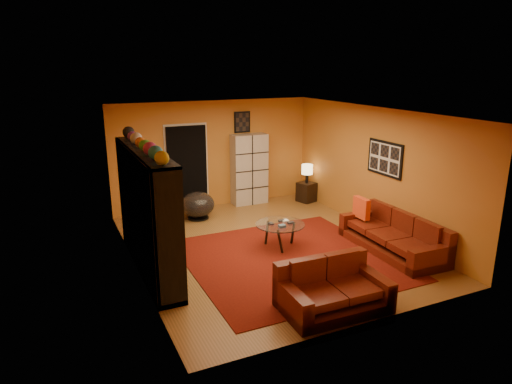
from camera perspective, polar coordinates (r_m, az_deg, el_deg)
name	(u,v)px	position (r m, az deg, el deg)	size (l,w,h in m)	color
floor	(268,247)	(8.96, 1.47, -6.86)	(6.00, 6.00, 0.00)	brown
ceiling	(269,112)	(8.31, 1.60, 9.92)	(6.00, 6.00, 0.00)	white
wall_back	(214,154)	(11.24, -5.28, 4.72)	(6.00, 6.00, 0.00)	#BD7229
wall_front	(370,235)	(6.13, 14.11, -5.27)	(6.00, 6.00, 0.00)	#BD7229
wall_left	(133,198)	(7.80, -15.17, -0.78)	(6.00, 6.00, 0.00)	#BD7229
wall_right	(375,170)	(9.88, 14.66, 2.71)	(6.00, 6.00, 0.00)	#BD7229
rug	(290,259)	(8.43, 4.21, -8.36)	(3.60, 3.60, 0.01)	#520F09
doorway	(187,168)	(11.05, -8.60, 2.93)	(0.95, 0.10, 2.04)	black
wall_art_right	(385,158)	(9.58, 15.82, 4.07)	(0.03, 1.00, 0.70)	black
wall_art_back	(242,122)	(11.37, -1.74, 8.74)	(0.42, 0.03, 0.52)	black
entertainment_unit	(147,211)	(7.91, -13.44, -2.32)	(0.45, 3.00, 2.10)	black
tv	(150,212)	(7.99, -13.17, -2.42)	(0.13, 1.01, 0.58)	black
sofa	(396,236)	(9.10, 17.06, -5.29)	(0.99, 2.26, 0.85)	#53140B
loveseat	(331,289)	(6.87, 9.32, -11.88)	(1.55, 0.96, 0.85)	#53140B
throw_pillow	(362,208)	(9.47, 13.06, -1.95)	(0.12, 0.42, 0.42)	#FE4A1C
coffee_table	(280,226)	(8.79, 3.02, -4.29)	(0.95, 0.95, 0.47)	silver
storage_cabinet	(249,169)	(11.46, -0.85, 2.86)	(0.88, 0.39, 1.76)	beige
bowl_chair	(198,205)	(10.51, -7.29, -1.59)	(0.77, 0.77, 0.62)	black
side_table	(306,192)	(11.82, 6.33, 0.00)	(0.40, 0.40, 0.50)	black
table_lamp	(307,170)	(11.67, 6.41, 2.76)	(0.28, 0.28, 0.47)	black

